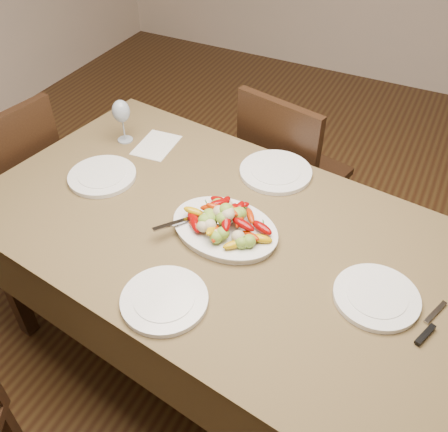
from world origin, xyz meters
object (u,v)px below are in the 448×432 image
chair_left (7,190)px  plate_right (376,297)px  serving_platter (225,230)px  plate_far (276,172)px  wine_glass (122,120)px  plate_near (164,300)px  plate_left (102,176)px  dining_table (224,298)px  chair_far (295,173)px

chair_left → plate_right: 1.77m
serving_platter → plate_far: bearing=85.9°
wine_glass → plate_far: bearing=5.9°
serving_platter → plate_right: serving_platter is taller
chair_left → wine_glass: 0.71m
plate_near → plate_left: bearing=142.7°
plate_far → wine_glass: size_ratio=1.41×
plate_far → plate_near: bearing=-94.0°
plate_near → chair_left: bearing=160.2°
chair_left → wine_glass: (0.54, 0.27, 0.39)m
dining_table → chair_left: (-1.18, 0.05, 0.10)m
dining_table → plate_left: size_ratio=6.87×
plate_right → plate_near: same height
chair_left → plate_left: 0.68m
dining_table → serving_platter: bearing=-53.2°
plate_left → plate_near: (0.55, -0.42, 0.00)m
plate_right → wine_glass: 1.26m
plate_right → wine_glass: size_ratio=1.28×
serving_platter → chair_far: bearing=90.8°
dining_table → plate_left: plate_left is taller
plate_right → plate_far: (-0.52, 0.46, 0.00)m
plate_far → wine_glass: bearing=-174.1°
chair_far → serving_platter: (0.01, -0.81, 0.30)m
dining_table → plate_near: plate_near is taller
chair_far → plate_near: size_ratio=3.56×
dining_table → plate_far: size_ratio=6.37×
chair_far → plate_far: 0.50m
serving_platter → plate_left: bearing=173.9°
plate_right → dining_table: bearing=172.8°
serving_platter → wine_glass: 0.74m
chair_far → plate_far: size_ratio=3.29×
chair_left → plate_right: size_ratio=3.62×
chair_far → plate_far: bearing=108.9°
plate_left → plate_near: size_ratio=1.00×
serving_platter → plate_right: (0.55, -0.06, -0.00)m
wine_glass → plate_left: bearing=-73.6°
plate_right → plate_far: 0.69m
chair_left → dining_table: bearing=96.5°
chair_far → plate_left: chair_far is taller
chair_left → wine_glass: size_ratio=4.64×
plate_left → plate_near: same height
dining_table → plate_right: 0.68m
dining_table → serving_platter: serving_platter is taller
plate_far → plate_near: 0.76m
plate_left → plate_right: size_ratio=1.02×
plate_far → plate_near: same height
chair_far → plate_near: (-0.01, -1.16, 0.29)m
plate_left → plate_far: (0.60, 0.34, 0.00)m
plate_left → serving_platter: bearing=-6.1°
chair_left → plate_right: chair_left is taller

